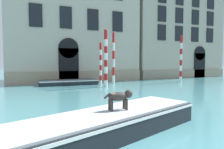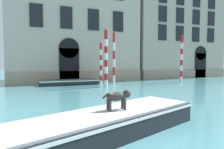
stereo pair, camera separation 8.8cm
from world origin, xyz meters
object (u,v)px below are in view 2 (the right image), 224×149
object	(u,v)px
boat_moored_near_palazzo	(69,82)
mooring_pole_2	(114,58)
boat_foreground	(79,130)
mooring_pole_0	(101,64)
mooring_pole_3	(106,58)
dog_on_deck	(118,97)
mooring_pole_1	(182,59)

from	to	relation	value
boat_moored_near_palazzo	mooring_pole_2	distance (m)	4.53
boat_foreground	mooring_pole_0	bearing A→B (deg)	47.67
mooring_pole_3	boat_moored_near_palazzo	bearing A→B (deg)	131.64
boat_foreground	mooring_pole_0	xyz separation A→B (m)	(4.98, 11.65, 1.45)
boat_foreground	boat_moored_near_palazzo	world-z (taller)	boat_foreground
boat_foreground	mooring_pole_2	xyz separation A→B (m)	(6.62, 12.70, 1.97)
boat_moored_near_palazzo	mooring_pole_2	xyz separation A→B (m)	(3.98, -0.54, 2.10)
mooring_pole_2	boat_foreground	bearing A→B (deg)	-117.55
mooring_pole_0	mooring_pole_3	world-z (taller)	mooring_pole_3
mooring_pole_2	dog_on_deck	bearing A→B (deg)	-113.45
mooring_pole_1	mooring_pole_3	distance (m)	8.00
boat_foreground	mooring_pole_3	bearing A→B (deg)	45.51
dog_on_deck	mooring_pole_2	distance (m)	13.49
mooring_pole_2	mooring_pole_3	world-z (taller)	mooring_pole_2
boat_moored_near_palazzo	mooring_pole_3	bearing A→B (deg)	-45.63
boat_foreground	mooring_pole_0	size ratio (longest dim) A/B	2.32
mooring_pole_1	boat_foreground	bearing A→B (deg)	-139.35
boat_foreground	mooring_pole_1	distance (m)	17.23
mooring_pole_2	mooring_pole_1	bearing A→B (deg)	-13.63
boat_foreground	mooring_pole_3	xyz separation A→B (m)	(5.01, 10.58, 1.92)
dog_on_deck	mooring_pole_0	world-z (taller)	mooring_pole_0
mooring_pole_0	mooring_pole_2	world-z (taller)	mooring_pole_2
mooring_pole_1	mooring_pole_2	world-z (taller)	mooring_pole_2
boat_foreground	mooring_pole_2	distance (m)	14.46
mooring_pole_0	mooring_pole_2	distance (m)	2.02
boat_moored_near_palazzo	mooring_pole_0	size ratio (longest dim) A/B	1.38
boat_moored_near_palazzo	mooring_pole_1	distance (m)	10.74
dog_on_deck	mooring_pole_1	world-z (taller)	mooring_pole_1
mooring_pole_3	mooring_pole_0	bearing A→B (deg)	91.26
mooring_pole_0	mooring_pole_1	world-z (taller)	mooring_pole_1
boat_foreground	mooring_pole_1	bearing A→B (deg)	21.49
mooring_pole_0	mooring_pole_1	distance (m)	8.03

